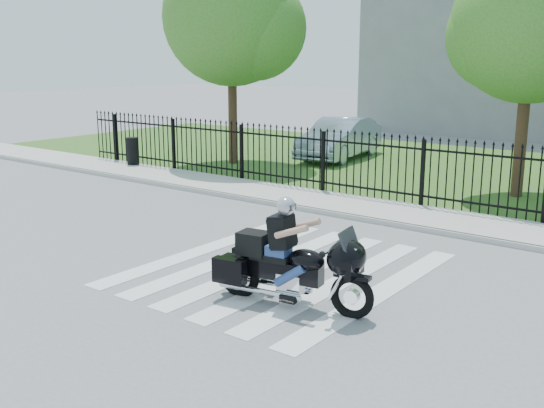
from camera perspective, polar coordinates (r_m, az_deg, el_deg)
The scene contains 12 objects.
ground at distance 11.78m, azimuth 0.95°, elevation -5.89°, with size 120.00×120.00×0.00m, color slate.
crosswalk at distance 11.78m, azimuth 0.95°, elevation -5.86°, with size 5.00×5.50×0.01m, color silver, non-canonical shape.
sidewalk at distance 15.91m, azimuth 11.69°, elevation -0.91°, with size 40.00×2.00×0.12m, color #ADAAA3.
curb at distance 15.04m, azimuth 10.03°, elevation -1.64°, with size 40.00×0.12×0.12m, color #ADAAA3.
grass_strip at distance 22.32m, azimuth 19.55°, elevation 2.46°, with size 40.00×12.00×0.02m, color #2E6121.
iron_fence at distance 16.63m, azimuth 13.33°, elevation 2.58°, with size 26.00×0.04×1.80m.
tree_left at distance 23.14m, azimuth -3.66°, elevation 16.37°, with size 4.80×4.80×7.58m.
tree_mid at distance 18.71m, azimuth 22.21°, elevation 14.70°, with size 4.20×4.20×6.78m.
building_tall at distance 36.34m, azimuth 22.78°, elevation 15.52°, with size 15.00×10.00×12.00m, color gray.
motorcycle_rider at distance 9.94m, azimuth 1.49°, elevation -5.12°, with size 2.68×1.11×1.78m.
parked_car at distance 24.49m, azimuth 6.08°, elevation 5.88°, with size 1.64×4.70×1.55m, color #9CAEC5.
litter_bin at distance 22.95m, azimuth -12.37°, elevation 4.67°, with size 0.42×0.42×0.95m, color black.
Camera 1 is at (6.59, -8.98, 3.83)m, focal length 42.00 mm.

